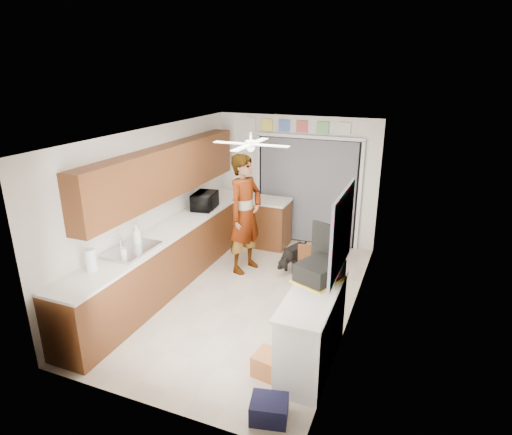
% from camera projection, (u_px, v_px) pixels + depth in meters
% --- Properties ---
extents(floor, '(5.00, 5.00, 0.00)m').
position_uv_depth(floor, '(246.00, 295.00, 6.66)').
color(floor, '#BDAB98').
rests_on(floor, ground).
extents(ceiling, '(5.00, 5.00, 0.00)m').
position_uv_depth(ceiling, '(245.00, 133.00, 5.83)').
color(ceiling, white).
rests_on(ceiling, ground).
extents(wall_back, '(3.20, 0.00, 3.20)m').
position_uv_depth(wall_back, '(296.00, 180.00, 8.44)').
color(wall_back, white).
rests_on(wall_back, ground).
extents(wall_front, '(3.20, 0.00, 3.20)m').
position_uv_depth(wall_front, '(142.00, 302.00, 4.06)').
color(wall_front, white).
rests_on(wall_front, ground).
extents(wall_left, '(0.00, 5.00, 5.00)m').
position_uv_depth(wall_left, '(154.00, 207.00, 6.81)').
color(wall_left, white).
rests_on(wall_left, ground).
extents(wall_right, '(0.00, 5.00, 5.00)m').
position_uv_depth(wall_right, '(356.00, 235.00, 5.68)').
color(wall_right, white).
rests_on(wall_right, ground).
extents(left_base_cabinets, '(0.60, 4.80, 0.90)m').
position_uv_depth(left_base_cabinets, '(173.00, 256.00, 6.97)').
color(left_base_cabinets, brown).
rests_on(left_base_cabinets, floor).
extents(left_countertop, '(0.62, 4.80, 0.04)m').
position_uv_depth(left_countertop, '(172.00, 229.00, 6.81)').
color(left_countertop, white).
rests_on(left_countertop, left_base_cabinets).
extents(upper_cabinets, '(0.32, 4.00, 0.80)m').
position_uv_depth(upper_cabinets, '(167.00, 171.00, 6.75)').
color(upper_cabinets, brown).
rests_on(upper_cabinets, wall_left).
extents(sink_basin, '(0.50, 0.76, 0.06)m').
position_uv_depth(sink_basin, '(132.00, 250.00, 5.92)').
color(sink_basin, silver).
rests_on(sink_basin, left_countertop).
extents(faucet, '(0.03, 0.03, 0.22)m').
position_uv_depth(faucet, '(120.00, 242.00, 5.96)').
color(faucet, silver).
rests_on(faucet, left_countertop).
extents(peninsula_base, '(1.00, 0.60, 0.90)m').
position_uv_depth(peninsula_base, '(263.00, 223.00, 8.44)').
color(peninsula_base, brown).
rests_on(peninsula_base, floor).
extents(peninsula_top, '(1.04, 0.64, 0.04)m').
position_uv_depth(peninsula_top, '(263.00, 200.00, 8.28)').
color(peninsula_top, white).
rests_on(peninsula_top, peninsula_base).
extents(back_opening_recess, '(2.00, 0.06, 2.10)m').
position_uv_depth(back_opening_recess, '(307.00, 191.00, 8.39)').
color(back_opening_recess, black).
rests_on(back_opening_recess, wall_back).
extents(curtain_panel, '(1.90, 0.03, 2.05)m').
position_uv_depth(curtain_panel, '(307.00, 192.00, 8.35)').
color(curtain_panel, slate).
rests_on(curtain_panel, wall_back).
extents(door_trim_left, '(0.06, 0.04, 2.10)m').
position_uv_depth(door_trim_left, '(258.00, 187.00, 8.72)').
color(door_trim_left, white).
rests_on(door_trim_left, wall_back).
extents(door_trim_right, '(0.06, 0.04, 2.10)m').
position_uv_depth(door_trim_right, '(359.00, 197.00, 8.00)').
color(door_trim_right, white).
rests_on(door_trim_right, wall_back).
extents(door_trim_head, '(2.10, 0.04, 0.06)m').
position_uv_depth(door_trim_head, '(309.00, 137.00, 8.01)').
color(door_trim_head, white).
rests_on(door_trim_head, wall_back).
extents(header_frame_0, '(0.22, 0.02, 0.22)m').
position_uv_depth(header_frame_0, '(267.00, 125.00, 8.27)').
color(header_frame_0, '#F6F752').
rests_on(header_frame_0, wall_back).
extents(header_frame_1, '(0.22, 0.02, 0.22)m').
position_uv_depth(header_frame_1, '(284.00, 126.00, 8.15)').
color(header_frame_1, '#4E77D1').
rests_on(header_frame_1, wall_back).
extents(header_frame_2, '(0.22, 0.02, 0.22)m').
position_uv_depth(header_frame_2, '(302.00, 127.00, 8.03)').
color(header_frame_2, '#C74D4A').
rests_on(header_frame_2, wall_back).
extents(header_frame_3, '(0.22, 0.02, 0.22)m').
position_uv_depth(header_frame_3, '(323.00, 128.00, 7.88)').
color(header_frame_3, '#6BBC71').
rests_on(header_frame_3, wall_back).
extents(header_frame_4, '(0.22, 0.02, 0.22)m').
position_uv_depth(header_frame_4, '(345.00, 129.00, 7.74)').
color(header_frame_4, silver).
rests_on(header_frame_4, wall_back).
extents(route66_sign, '(0.22, 0.02, 0.26)m').
position_uv_depth(route66_sign, '(250.00, 124.00, 8.39)').
color(route66_sign, silver).
rests_on(route66_sign, wall_back).
extents(right_counter_base, '(0.50, 1.40, 0.90)m').
position_uv_depth(right_counter_base, '(312.00, 330.00, 4.99)').
color(right_counter_base, white).
rests_on(right_counter_base, floor).
extents(right_counter_top, '(0.54, 1.44, 0.04)m').
position_uv_depth(right_counter_top, '(313.00, 295.00, 4.83)').
color(right_counter_top, white).
rests_on(right_counter_top, right_counter_base).
extents(abstract_painting, '(0.03, 1.15, 0.95)m').
position_uv_depth(abstract_painting, '(342.00, 232.00, 4.68)').
color(abstract_painting, '#F2597E').
rests_on(abstract_painting, wall_right).
extents(ceiling_fan, '(1.14, 1.14, 0.24)m').
position_uv_depth(ceiling_fan, '(251.00, 144.00, 6.07)').
color(ceiling_fan, white).
rests_on(ceiling_fan, ceiling).
extents(microwave, '(0.44, 0.58, 0.30)m').
position_uv_depth(microwave, '(205.00, 201.00, 7.66)').
color(microwave, black).
rests_on(microwave, left_countertop).
extents(soap_bottle, '(0.13, 0.13, 0.33)m').
position_uv_depth(soap_bottle, '(137.00, 235.00, 6.08)').
color(soap_bottle, silver).
rests_on(soap_bottle, left_countertop).
extents(jar_b, '(0.09, 0.09, 0.13)m').
position_uv_depth(jar_b, '(124.00, 253.00, 5.72)').
color(jar_b, silver).
rests_on(jar_b, left_countertop).
extents(paper_towel_roll, '(0.14, 0.14, 0.29)m').
position_uv_depth(paper_towel_roll, '(91.00, 260.00, 5.32)').
color(paper_towel_roll, white).
rests_on(paper_towel_roll, left_countertop).
extents(suitcase, '(0.57, 0.65, 0.23)m').
position_uv_depth(suitcase, '(319.00, 271.00, 5.11)').
color(suitcase, black).
rests_on(suitcase, right_counter_top).
extents(suitcase_rim, '(0.62, 0.70, 0.02)m').
position_uv_depth(suitcase_rim, '(319.00, 279.00, 5.14)').
color(suitcase_rim, yellow).
rests_on(suitcase_rim, suitcase).
extents(suitcase_lid, '(0.40, 0.18, 0.50)m').
position_uv_depth(suitcase_lid, '(326.00, 243.00, 5.28)').
color(suitcase_lid, black).
rests_on(suitcase_lid, suitcase).
extents(cardboard_box, '(0.46, 0.37, 0.26)m').
position_uv_depth(cardboard_box, '(273.00, 366.00, 4.88)').
color(cardboard_box, '#C26E3D').
rests_on(cardboard_box, floor).
extents(navy_crate, '(0.43, 0.38, 0.23)m').
position_uv_depth(navy_crate, '(269.00, 409.00, 4.28)').
color(navy_crate, black).
rests_on(navy_crate, floor).
extents(cabinet_door_panel, '(0.45, 0.25, 0.64)m').
position_uv_depth(cabinet_door_panel, '(311.00, 261.00, 7.07)').
color(cabinet_door_panel, brown).
rests_on(cabinet_door_panel, floor).
extents(man, '(0.67, 0.84, 2.04)m').
position_uv_depth(man, '(245.00, 214.00, 7.19)').
color(man, white).
rests_on(man, floor).
extents(dog, '(0.46, 0.67, 0.49)m').
position_uv_depth(dog, '(295.00, 256.00, 7.44)').
color(dog, black).
rests_on(dog, floor).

